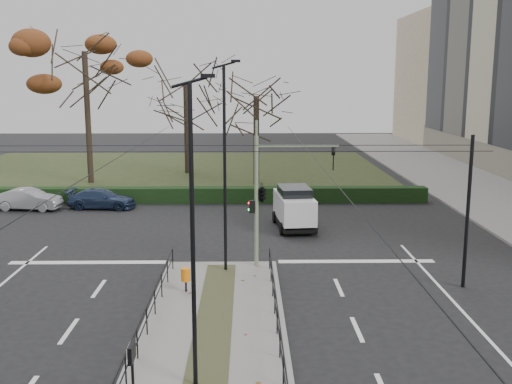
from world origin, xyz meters
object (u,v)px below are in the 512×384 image
at_px(parked_car_second, 29,199).
at_px(rust_tree, 84,51).
at_px(info_panel, 132,362).
at_px(white_van, 294,207).
at_px(litter_bin, 186,275).
at_px(streetlamp_median_near, 193,235).
at_px(bare_tree_near, 256,103).
at_px(traffic_light, 264,191).
at_px(bare_tree_center, 186,89).
at_px(parked_car_third, 102,199).
at_px(streetlamp_median_far, 225,166).

distance_m(parked_car_second, rust_tree, 13.46).
distance_m(info_panel, rust_tree, 35.97).
bearing_deg(white_van, litter_bin, -115.32).
height_order(info_panel, streetlamp_median_near, streetlamp_median_near).
xyz_separation_m(streetlamp_median_near, bare_tree_near, (2.03, 30.96, 2.06)).
relative_size(traffic_light, info_panel, 2.72).
relative_size(parked_car_second, bare_tree_center, 0.40).
relative_size(info_panel, bare_tree_center, 0.20).
height_order(info_panel, parked_car_third, info_panel).
distance_m(rust_tree, bare_tree_center, 8.99).
height_order(litter_bin, bare_tree_near, bare_tree_near).
distance_m(litter_bin, info_panel, 9.02).
distance_m(parked_car_second, parked_car_third, 4.46).
distance_m(traffic_light, info_panel, 12.75).
height_order(streetlamp_median_far, white_van, streetlamp_median_far).
height_order(rust_tree, bare_tree_near, rust_tree).
distance_m(streetlamp_median_near, rust_tree, 34.07).
bearing_deg(parked_car_second, traffic_light, -123.53).
bearing_deg(traffic_light, streetlamp_median_near, -101.32).
relative_size(info_panel, streetlamp_median_far, 0.24).
bearing_deg(litter_bin, bare_tree_center, 95.51).
relative_size(litter_bin, parked_car_third, 0.22).
bearing_deg(bare_tree_near, litter_bin, -97.18).
bearing_deg(parked_car_second, parked_car_third, -78.81).
distance_m(streetlamp_median_far, bare_tree_near, 21.44).
relative_size(parked_car_third, white_van, 0.97).
xyz_separation_m(info_panel, streetlamp_median_near, (1.27, 1.90, 2.48)).
height_order(info_panel, bare_tree_near, bare_tree_near).
bearing_deg(info_panel, parked_car_second, 114.58).
distance_m(streetlamp_median_near, white_van, 18.07).
relative_size(streetlamp_median_near, white_van, 1.84).
xyz_separation_m(parked_car_second, rust_tree, (1.42, 9.52, 9.42)).
distance_m(streetlamp_median_near, streetlamp_median_far, 9.66).
relative_size(info_panel, parked_car_second, 0.51).
bearing_deg(litter_bin, streetlamp_median_far, 61.08).
relative_size(info_panel, parked_car_third, 0.49).
xyz_separation_m(parked_car_second, parked_car_third, (4.45, 0.39, -0.05)).
bearing_deg(bare_tree_center, rust_tree, -146.15).
xyz_separation_m(traffic_light, info_panel, (-3.33, -12.20, -1.64)).
bearing_deg(parked_car_third, info_panel, -159.93).
xyz_separation_m(info_panel, bare_tree_near, (3.30, 32.86, 4.54)).
bearing_deg(bare_tree_near, rust_tree, 176.51).
height_order(streetlamp_median_near, bare_tree_center, bare_tree_center).
bearing_deg(rust_tree, streetlamp_median_near, -71.07).
height_order(litter_bin, parked_car_third, parked_car_third).
bearing_deg(bare_tree_center, bare_tree_near, -43.41).
xyz_separation_m(traffic_light, bare_tree_near, (-0.03, 20.66, 2.90)).
bearing_deg(parked_car_second, streetlamp_median_near, -144.85).
height_order(litter_bin, info_panel, info_panel).
relative_size(traffic_light, white_van, 1.28).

